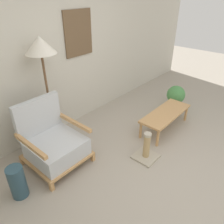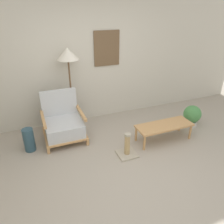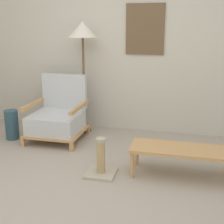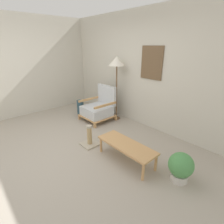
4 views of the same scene
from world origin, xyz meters
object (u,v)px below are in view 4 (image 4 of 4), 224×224
(coffee_table, at_px, (126,146))
(scratching_post, at_px, (90,139))
(floor_lamp, at_px, (117,64))
(potted_plant, at_px, (181,166))
(armchair, at_px, (99,108))
(vase, at_px, (80,107))

(coffee_table, height_order, scratching_post, scratching_post)
(floor_lamp, height_order, potted_plant, floor_lamp)
(floor_lamp, bearing_deg, scratching_post, -64.51)
(armchair, relative_size, scratching_post, 2.09)
(vase, distance_m, potted_plant, 3.31)
(potted_plant, bearing_deg, armchair, 169.02)
(floor_lamp, distance_m, scratching_post, 2.01)
(coffee_table, relative_size, scratching_post, 2.53)
(floor_lamp, xyz_separation_m, vase, (-0.92, -0.57, -1.27))
(armchair, distance_m, scratching_post, 1.33)
(coffee_table, distance_m, potted_plant, 0.91)
(armchair, height_order, scratching_post, armchair)
(scratching_post, bearing_deg, potted_plant, 13.87)
(scratching_post, bearing_deg, armchair, 134.22)
(floor_lamp, xyz_separation_m, potted_plant, (2.37, -0.92, -1.23))
(coffee_table, relative_size, potted_plant, 2.36)
(coffee_table, bearing_deg, floor_lamp, 142.14)
(floor_lamp, distance_m, potted_plant, 2.83)
(armchair, xyz_separation_m, scratching_post, (0.92, -0.94, -0.19))
(coffee_table, height_order, potted_plant, potted_plant)
(floor_lamp, xyz_separation_m, scratching_post, (0.64, -1.34, -1.35))
(vase, bearing_deg, coffee_table, -13.72)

